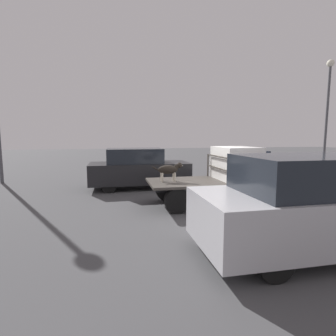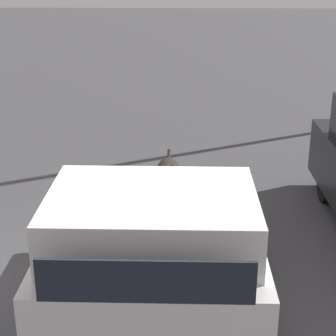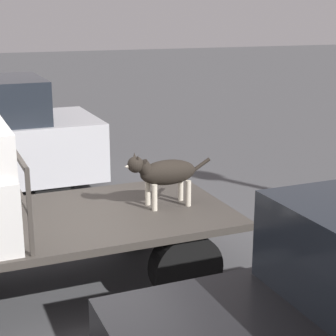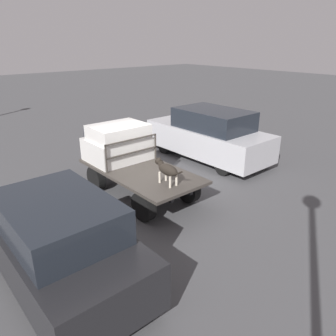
% 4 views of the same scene
% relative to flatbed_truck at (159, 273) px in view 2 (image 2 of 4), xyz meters
% --- Properties ---
extents(ground_plane, '(80.00, 80.00, 0.00)m').
position_rel_flatbed_truck_xyz_m(ground_plane, '(0.00, 0.00, -0.59)').
color(ground_plane, '#474749').
extents(flatbed_truck, '(3.84, 1.88, 0.82)m').
position_rel_flatbed_truck_xyz_m(flatbed_truck, '(0.00, 0.00, 0.00)').
color(flatbed_truck, black).
rests_on(flatbed_truck, ground).
extents(truck_cab, '(1.44, 1.76, 1.10)m').
position_rel_flatbed_truck_xyz_m(truck_cab, '(1.12, 0.00, 0.75)').
color(truck_cab, silver).
rests_on(truck_cab, flatbed_truck).
extents(truck_headboard, '(0.04, 1.76, 0.82)m').
position_rel_flatbed_truck_xyz_m(truck_headboard, '(0.37, 0.00, 0.77)').
color(truck_headboard, '#3D3833').
rests_on(truck_headboard, flatbed_truck).
extents(dog, '(1.04, 0.28, 0.65)m').
position_rel_flatbed_truck_xyz_m(dog, '(-1.24, 0.06, 0.62)').
color(dog, beige).
rests_on(dog, flatbed_truck).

